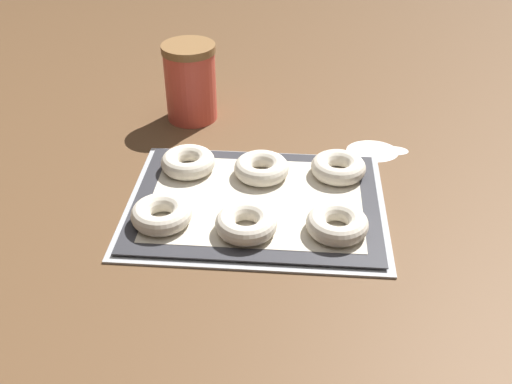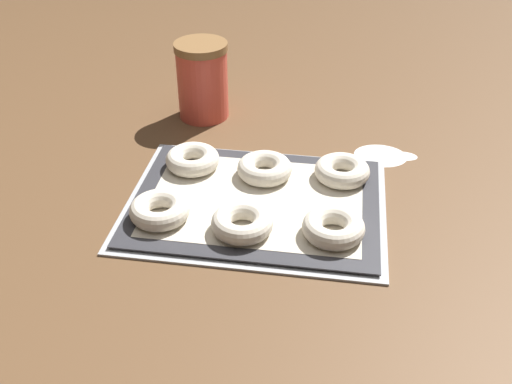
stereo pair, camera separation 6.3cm
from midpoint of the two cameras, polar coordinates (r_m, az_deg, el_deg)
name	(u,v)px [view 2 (the right image)]	position (r m, az deg, el deg)	size (l,w,h in m)	color
ground_plane	(245,211)	(1.03, 0.72, -1.84)	(2.80, 2.80, 0.00)	brown
baking_tray	(256,203)	(1.04, 1.72, -1.10)	(0.45, 0.34, 0.01)	#B2B5BA
baking_mat	(256,201)	(1.04, 1.73, -0.86)	(0.42, 0.32, 0.00)	#333338
bagel_front_left	(160,210)	(1.00, -7.37, -1.73)	(0.10, 0.10, 0.03)	silver
bagel_front_center	(242,223)	(0.96, 0.55, -2.98)	(0.10, 0.10, 0.03)	silver
bagel_front_right	(333,227)	(0.96, 9.25, -3.38)	(0.10, 0.10, 0.03)	silver
bagel_back_left	(193,159)	(1.12, -4.47, 3.08)	(0.10, 0.10, 0.03)	silver
bagel_back_center	(265,168)	(1.09, 2.47, 2.23)	(0.10, 0.10, 0.03)	silver
bagel_back_right	(342,171)	(1.10, 9.82, 1.98)	(0.10, 0.10, 0.03)	silver
flour_canister	(202,80)	(1.30, -3.72, 10.56)	(0.11, 0.11, 0.17)	#DB4C3D
flour_patch_near	(380,155)	(1.22, 13.23, 3.42)	(0.10, 0.09, 0.00)	white
flour_patch_far	(403,156)	(1.23, 15.26, 3.34)	(0.06, 0.03, 0.00)	white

